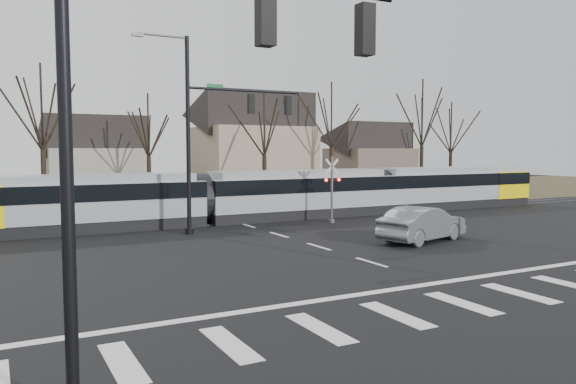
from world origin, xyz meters
name	(u,v)px	position (x,y,z in m)	size (l,w,h in m)	color
ground	(405,272)	(0.00, 0.00, 0.00)	(140.00, 140.00, 0.00)	black
grass_verge	(164,200)	(0.00, 32.00, 0.01)	(140.00, 28.00, 0.01)	#38331E
crosswalk	(492,298)	(0.00, -4.00, 0.01)	(27.00, 2.60, 0.01)	silver
stop_line	(440,283)	(0.00, -1.80, 0.01)	(28.00, 0.35, 0.01)	silver
lane_dashes	(235,222)	(0.00, 16.00, 0.01)	(0.18, 30.00, 0.01)	silver
rail_pair	(236,222)	(0.00, 15.80, 0.03)	(90.00, 1.52, 0.06)	#59595E
tram	(297,192)	(4.36, 16.00, 1.67)	(40.52, 3.01, 3.07)	gray
sedan	(423,224)	(5.21, 4.97, 0.85)	(5.43, 3.11, 1.69)	slate
signal_pole_near_left	(162,76)	(-10.41, -6.00, 5.70)	(9.28, 0.44, 10.20)	black
signal_pole_far	(217,125)	(-2.41, 12.50, 5.70)	(9.28, 0.44, 10.20)	black
rail_crossing_signal	(332,192)	(5.00, 12.79, 1.89)	(1.08, 0.36, 4.00)	#59595B
tree_row	(209,142)	(2.00, 26.00, 5.00)	(59.20, 7.20, 10.00)	black
house_b	(94,154)	(-5.00, 36.00, 3.97)	(8.64, 7.56, 7.65)	gray
house_c	(253,141)	(9.00, 33.00, 5.23)	(10.80, 8.64, 10.10)	gray
house_d	(370,153)	(24.00, 35.00, 3.97)	(8.64, 7.56, 7.65)	brown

